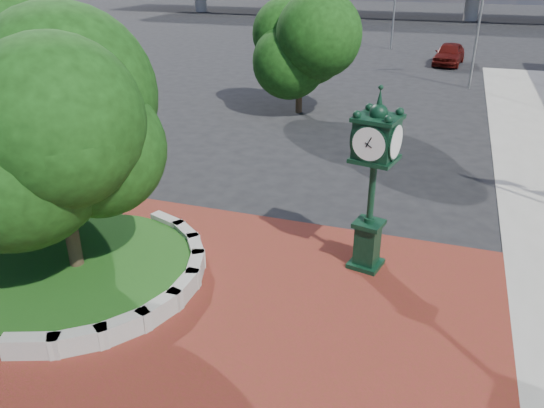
# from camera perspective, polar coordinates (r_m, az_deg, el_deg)

# --- Properties ---
(ground) EXTENTS (200.00, 200.00, 0.00)m
(ground) POSITION_cam_1_polar(r_m,az_deg,el_deg) (13.25, -2.28, -11.55)
(ground) COLOR black
(ground) RESTS_ON ground
(plaza) EXTENTS (12.00, 12.00, 0.04)m
(plaza) POSITION_cam_1_polar(r_m,az_deg,el_deg) (12.51, -3.96, -14.05)
(plaza) COLOR maroon
(plaza) RESTS_ON ground
(planter_wall) EXTENTS (2.96, 6.77, 0.54)m
(planter_wall) POSITION_cam_1_polar(r_m,az_deg,el_deg) (14.14, -12.72, -8.29)
(planter_wall) COLOR #9E9B93
(planter_wall) RESTS_ON ground
(grass_bed) EXTENTS (6.10, 6.10, 0.40)m
(grass_bed) POSITION_cam_1_polar(r_m,az_deg,el_deg) (15.38, -20.11, -6.68)
(grass_bed) COLOR #1C4213
(grass_bed) RESTS_ON ground
(tree_planter) EXTENTS (5.20, 5.20, 6.33)m
(tree_planter) POSITION_cam_1_polar(r_m,az_deg,el_deg) (13.95, -22.23, 5.77)
(tree_planter) COLOR #38281C
(tree_planter) RESTS_ON ground
(tree_street) EXTENTS (4.40, 4.40, 5.45)m
(tree_street) POSITION_cam_1_polar(r_m,az_deg,el_deg) (29.36, 3.02, 15.94)
(tree_street) COLOR #38281C
(tree_street) RESTS_ON ground
(post_clock) EXTENTS (1.21, 1.21, 5.03)m
(post_clock) POSITION_cam_1_polar(r_m,az_deg,el_deg) (13.97, 10.83, 3.04)
(post_clock) COLOR black
(post_clock) RESTS_ON ground
(parked_car) EXTENTS (2.56, 5.19, 1.70)m
(parked_car) POSITION_cam_1_polar(r_m,az_deg,el_deg) (46.04, 18.52, 15.08)
(parked_car) COLOR #510F0B
(parked_car) RESTS_ON ground
(street_lamp_near) EXTENTS (1.90, 0.90, 8.89)m
(street_lamp_near) POSITION_cam_1_polar(r_m,az_deg,el_deg) (37.36, 21.98, 19.31)
(street_lamp_near) COLOR slate
(street_lamp_near) RESTS_ON ground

